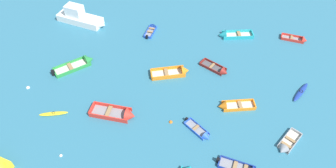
{
  "coord_description": "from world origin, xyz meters",
  "views": [
    {
      "loc": [
        0.56,
        -4.67,
        24.57
      ],
      "look_at": [
        0.0,
        18.54,
        0.15
      ],
      "focal_mm": 33.31,
      "sensor_mm": 36.0,
      "label": 1
    }
  ],
  "objects_px": {
    "rowboat_turquoise_cluster_outer": "(229,35)",
    "rowboat_orange_outer_left": "(177,72)",
    "rowboat_red_far_back": "(122,114)",
    "kayak_deep_blue_near_right": "(301,92)",
    "rowboat_green_far_left": "(82,63)",
    "mooring_buoy_between_boats_left": "(61,156)",
    "kayak_yellow_back_row_right": "(54,114)",
    "rowboat_blue_back_row_left": "(152,29)",
    "rowboat_red_back_row_center": "(299,40)",
    "rowboat_orange_far_right": "(229,106)",
    "rowboat_grey_foreground_center": "(285,147)",
    "motor_launch_white_midfield_right": "(83,18)",
    "mooring_buoy_trailing": "(28,88)",
    "rowboat_maroon_cluster_inner": "(220,70)",
    "rowboat_blue_distant_center": "(202,133)",
    "mooring_buoy_near_foreground": "(171,122)"
  },
  "relations": [
    {
      "from": "mooring_buoy_trailing",
      "to": "rowboat_grey_foreground_center",
      "type": "bearing_deg",
      "value": -14.72
    },
    {
      "from": "kayak_deep_blue_near_right",
      "to": "motor_launch_white_midfield_right",
      "type": "distance_m",
      "value": 28.34
    },
    {
      "from": "rowboat_maroon_cluster_inner",
      "to": "rowboat_blue_distant_center",
      "type": "xyz_separation_m",
      "value": [
        -2.44,
        -8.6,
        -0.02
      ]
    },
    {
      "from": "kayak_deep_blue_near_right",
      "to": "rowboat_orange_outer_left",
      "type": "xyz_separation_m",
      "value": [
        -13.05,
        2.64,
        0.08
      ]
    },
    {
      "from": "rowboat_blue_back_row_left",
      "to": "rowboat_grey_foreground_center",
      "type": "relative_size",
      "value": 1.02
    },
    {
      "from": "kayak_yellow_back_row_right",
      "to": "mooring_buoy_near_foreground",
      "type": "bearing_deg",
      "value": -3.31
    },
    {
      "from": "rowboat_turquoise_cluster_outer",
      "to": "mooring_buoy_trailing",
      "type": "relative_size",
      "value": 11.5
    },
    {
      "from": "rowboat_grey_foreground_center",
      "to": "mooring_buoy_near_foreground",
      "type": "bearing_deg",
      "value": 166.03
    },
    {
      "from": "rowboat_orange_outer_left",
      "to": "motor_launch_white_midfield_right",
      "type": "relative_size",
      "value": 0.63
    },
    {
      "from": "rowboat_turquoise_cluster_outer",
      "to": "rowboat_green_far_left",
      "type": "relative_size",
      "value": 0.96
    },
    {
      "from": "rowboat_blue_back_row_left",
      "to": "motor_launch_white_midfield_right",
      "type": "relative_size",
      "value": 0.44
    },
    {
      "from": "rowboat_green_far_left",
      "to": "mooring_buoy_between_boats_left",
      "type": "xyz_separation_m",
      "value": [
        0.65,
        -12.04,
        -0.2
      ]
    },
    {
      "from": "rowboat_red_far_back",
      "to": "rowboat_orange_outer_left",
      "type": "xyz_separation_m",
      "value": [
        5.48,
        6.15,
        -0.01
      ]
    },
    {
      "from": "kayak_yellow_back_row_right",
      "to": "rowboat_red_back_row_center",
      "type": "bearing_deg",
      "value": 24.22
    },
    {
      "from": "rowboat_grey_foreground_center",
      "to": "motor_launch_white_midfield_right",
      "type": "height_order",
      "value": "motor_launch_white_midfield_right"
    },
    {
      "from": "rowboat_grey_foreground_center",
      "to": "rowboat_orange_far_right",
      "type": "height_order",
      "value": "rowboat_orange_far_right"
    },
    {
      "from": "rowboat_blue_distant_center",
      "to": "rowboat_orange_outer_left",
      "type": "bearing_deg",
      "value": 106.05
    },
    {
      "from": "rowboat_orange_outer_left",
      "to": "motor_launch_white_midfield_right",
      "type": "distance_m",
      "value": 15.72
    },
    {
      "from": "motor_launch_white_midfield_right",
      "to": "kayak_yellow_back_row_right",
      "type": "relative_size",
      "value": 2.49
    },
    {
      "from": "rowboat_red_far_back",
      "to": "motor_launch_white_midfield_right",
      "type": "distance_m",
      "value": 17.1
    },
    {
      "from": "rowboat_turquoise_cluster_outer",
      "to": "mooring_buoy_near_foreground",
      "type": "relative_size",
      "value": 12.58
    },
    {
      "from": "rowboat_red_far_back",
      "to": "mooring_buoy_trailing",
      "type": "height_order",
      "value": "rowboat_red_far_back"
    },
    {
      "from": "rowboat_green_far_left",
      "to": "rowboat_grey_foreground_center",
      "type": "bearing_deg",
      "value": -27.16
    },
    {
      "from": "rowboat_blue_distant_center",
      "to": "motor_launch_white_midfield_right",
      "type": "bearing_deg",
      "value": 130.46
    },
    {
      "from": "rowboat_orange_outer_left",
      "to": "rowboat_green_far_left",
      "type": "bearing_deg",
      "value": 173.26
    },
    {
      "from": "rowboat_orange_outer_left",
      "to": "motor_launch_white_midfield_right",
      "type": "xyz_separation_m",
      "value": [
        -12.6,
        9.38,
        0.53
      ]
    },
    {
      "from": "rowboat_red_back_row_center",
      "to": "mooring_buoy_trailing",
      "type": "height_order",
      "value": "rowboat_red_back_row_center"
    },
    {
      "from": "rowboat_blue_distant_center",
      "to": "rowboat_maroon_cluster_inner",
      "type": "bearing_deg",
      "value": 74.16
    },
    {
      "from": "rowboat_red_far_back",
      "to": "rowboat_grey_foreground_center",
      "type": "relative_size",
      "value": 1.56
    },
    {
      "from": "rowboat_green_far_left",
      "to": "rowboat_blue_distant_center",
      "type": "height_order",
      "value": "rowboat_green_far_left"
    },
    {
      "from": "rowboat_red_far_back",
      "to": "rowboat_red_back_row_center",
      "type": "relative_size",
      "value": 1.45
    },
    {
      "from": "rowboat_maroon_cluster_inner",
      "to": "mooring_buoy_near_foreground",
      "type": "height_order",
      "value": "rowboat_maroon_cluster_inner"
    },
    {
      "from": "rowboat_red_far_back",
      "to": "rowboat_blue_back_row_left",
      "type": "height_order",
      "value": "rowboat_red_far_back"
    },
    {
      "from": "rowboat_grey_foreground_center",
      "to": "kayak_yellow_back_row_right",
      "type": "bearing_deg",
      "value": 171.57
    },
    {
      "from": "rowboat_blue_back_row_left",
      "to": "motor_launch_white_midfield_right",
      "type": "height_order",
      "value": "motor_launch_white_midfield_right"
    },
    {
      "from": "motor_launch_white_midfield_right",
      "to": "rowboat_red_far_back",
      "type": "bearing_deg",
      "value": -65.38
    },
    {
      "from": "motor_launch_white_midfield_right",
      "to": "rowboat_blue_distant_center",
      "type": "height_order",
      "value": "motor_launch_white_midfield_right"
    },
    {
      "from": "rowboat_orange_far_right",
      "to": "rowboat_grey_foreground_center",
      "type": "bearing_deg",
      "value": -45.21
    },
    {
      "from": "rowboat_red_far_back",
      "to": "kayak_yellow_back_row_right",
      "type": "bearing_deg",
      "value": 179.75
    },
    {
      "from": "rowboat_maroon_cluster_inner",
      "to": "rowboat_blue_back_row_left",
      "type": "bearing_deg",
      "value": 136.61
    },
    {
      "from": "rowboat_turquoise_cluster_outer",
      "to": "rowboat_orange_outer_left",
      "type": "bearing_deg",
      "value": -133.47
    },
    {
      "from": "rowboat_red_far_back",
      "to": "kayak_deep_blue_near_right",
      "type": "relative_size",
      "value": 1.64
    },
    {
      "from": "rowboat_turquoise_cluster_outer",
      "to": "rowboat_orange_outer_left",
      "type": "relative_size",
      "value": 1.0
    },
    {
      "from": "rowboat_orange_outer_left",
      "to": "mooring_buoy_between_boats_left",
      "type": "height_order",
      "value": "rowboat_orange_outer_left"
    },
    {
      "from": "rowboat_green_far_left",
      "to": "kayak_yellow_back_row_right",
      "type": "height_order",
      "value": "rowboat_green_far_left"
    },
    {
      "from": "rowboat_turquoise_cluster_outer",
      "to": "rowboat_orange_far_right",
      "type": "xyz_separation_m",
      "value": [
        -1.27,
        -11.65,
        -0.03
      ]
    },
    {
      "from": "rowboat_red_far_back",
      "to": "rowboat_orange_far_right",
      "type": "bearing_deg",
      "value": 7.3
    },
    {
      "from": "rowboat_grey_foreground_center",
      "to": "motor_launch_white_midfield_right",
      "type": "relative_size",
      "value": 0.43
    },
    {
      "from": "rowboat_blue_back_row_left",
      "to": "rowboat_red_far_back",
      "type": "bearing_deg",
      "value": -98.6
    },
    {
      "from": "kayak_deep_blue_near_right",
      "to": "kayak_yellow_back_row_right",
      "type": "distance_m",
      "value": 25.58
    }
  ]
}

